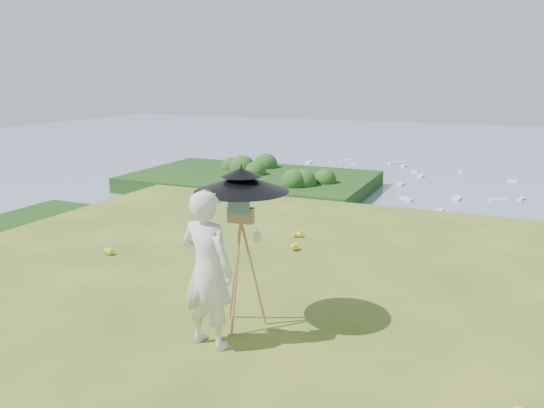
% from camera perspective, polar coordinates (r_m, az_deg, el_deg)
% --- Properties ---
extents(ground, '(14.00, 14.00, 0.00)m').
position_cam_1_polar(ground, '(6.86, 2.14, -13.14)').
color(ground, '#3C5F1B').
rests_on(ground, ground).
extents(shoreline_tier, '(170.00, 28.00, 8.00)m').
position_cam_1_polar(shoreline_tier, '(89.71, 20.12, -13.29)').
color(shoreline_tier, gray).
rests_on(shoreline_tier, bay_water).
extents(bay_water, '(700.00, 700.00, 0.00)m').
position_cam_1_polar(bay_water, '(248.52, 22.66, 3.79)').
color(bay_water, slate).
rests_on(bay_water, ground).
extents(peninsula, '(90.00, 60.00, 12.00)m').
position_cam_1_polar(peninsula, '(181.17, -2.23, 3.20)').
color(peninsula, '#12390F').
rests_on(peninsula, bay_water).
extents(slope_trees, '(110.00, 50.00, 6.00)m').
position_cam_1_polar(slope_trees, '(44.61, 18.87, -11.25)').
color(slope_trees, '#1B5218').
rests_on(slope_trees, forest_slope).
extents(harbor_town, '(110.00, 22.00, 5.00)m').
position_cam_1_polar(harbor_town, '(87.08, 20.46, -9.45)').
color(harbor_town, silver).
rests_on(harbor_town, shoreline_tier).
extents(moored_boats, '(140.00, 140.00, 0.70)m').
position_cam_1_polar(moored_boats, '(171.36, 17.92, 0.38)').
color(moored_boats, white).
rests_on(moored_boats, bay_water).
extents(wildflowers, '(10.00, 10.50, 0.12)m').
position_cam_1_polar(wildflowers, '(7.05, 2.90, -11.86)').
color(wildflowers, yellow).
rests_on(wildflowers, ground).
extents(painter, '(0.74, 0.54, 1.87)m').
position_cam_1_polar(painter, '(6.13, -6.98, -7.03)').
color(painter, white).
rests_on(painter, ground).
extents(field_easel, '(0.69, 0.69, 1.69)m').
position_cam_1_polar(field_easel, '(6.59, -3.31, -6.32)').
color(field_easel, '#9F7142').
rests_on(field_easel, ground).
extents(sun_umbrella, '(1.23, 1.23, 0.68)m').
position_cam_1_polar(sun_umbrella, '(6.38, -3.29, 1.25)').
color(sun_umbrella, black).
rests_on(sun_umbrella, field_easel).
extents(painter_cap, '(0.22, 0.26, 0.10)m').
position_cam_1_polar(painter_cap, '(5.88, -7.22, 1.04)').
color(painter_cap, '#D87776').
rests_on(painter_cap, painter).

